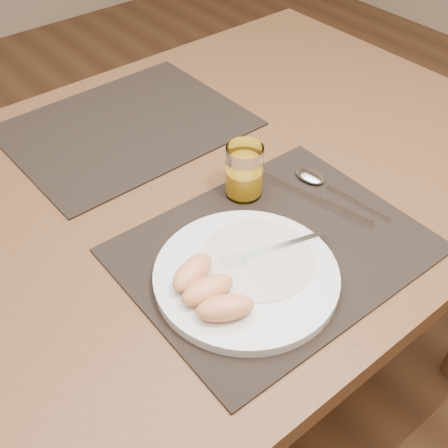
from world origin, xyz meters
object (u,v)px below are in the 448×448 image
Objects in this scene: plate at (246,276)px; juice_glass at (244,174)px; table at (184,221)px; spoon at (317,180)px; knife at (323,203)px; placemat_near at (274,249)px; fork at (266,251)px; placemat_far at (127,126)px.

juice_glass is at bearing 50.36° from plate.
spoon reaches higher than table.
knife is at bearing -51.90° from juice_glass.
placemat_near is 1.67× the size of plate.
table is at bearing 87.69° from fork.
spoon is 2.03× the size of juice_glass.
placemat_far is 2.34× the size of spoon.
fork reaches higher than knife.
table is 0.25m from fork.
plate is at bearing -166.19° from fork.
plate is 0.05m from fork.
spoon reaches higher than placemat_near.
knife is (0.21, 0.05, -0.01)m from plate.
plate reaches higher than knife.
placemat_far is 0.45m from fork.
fork is 0.21m from spoon.
juice_glass reaches higher than table.
juice_glass reaches higher than spoon.
spoon is 0.14m from juice_glass.
plate is 0.22m from knife.
fork is (0.05, 0.01, 0.01)m from plate.
fork is 0.90× the size of spoon.
placemat_far is at bearing 85.61° from fork.
placemat_far is (0.03, 0.22, 0.09)m from table.
placemat_near is 2.61× the size of fork.
table is 7.28× the size of spoon.
knife is (0.13, -0.42, 0.00)m from placemat_far.
juice_glass is (0.04, -0.31, 0.04)m from placemat_far.
table is 0.27m from plate.
placemat_far is 2.61× the size of fork.
spoon is (0.20, 0.08, -0.01)m from fork.
plate is 0.20m from juice_glass.
fork is at bearing 13.81° from plate.
placemat_near and placemat_far have the same top height.
table is 14.76× the size of juice_glass.
plate is at bearing -164.23° from placemat_near.
placemat_near reaches higher than table.
spoon is (0.16, -0.37, 0.01)m from placemat_far.
knife is at bearing 9.93° from placemat_near.
juice_glass is (0.07, -0.09, 0.13)m from table.
fork is 0.16m from juice_glass.
table is 0.17m from juice_glass.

